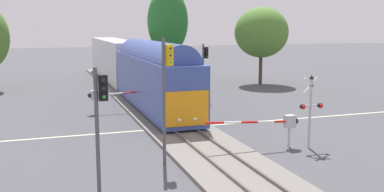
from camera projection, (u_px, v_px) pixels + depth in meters
ground_plane at (177, 128)px, 28.80m from camera, size 220.00×220.00×0.00m
road_centre_stripe at (177, 128)px, 28.80m from camera, size 44.00×0.20×0.01m
railway_track at (177, 126)px, 28.79m from camera, size 4.40×80.00×0.32m
commuter_train at (130, 65)px, 43.56m from camera, size 3.04×39.81×5.16m
crossing_gate_near at (280, 123)px, 23.89m from camera, size 5.49×0.40×1.80m
crossing_signal_mast at (311, 104)px, 23.67m from camera, size 1.36×0.44×4.04m
crossing_gate_far at (104, 95)px, 33.29m from camera, size 5.90×0.40×1.80m
traffic_signal_near_left at (100, 111)px, 16.90m from camera, size 0.53×0.38×5.10m
traffic_signal_far_side at (205, 63)px, 38.80m from camera, size 0.53×0.38×5.06m
traffic_signal_median at (167, 81)px, 20.66m from camera, size 0.53×0.38×6.09m
elm_centre_background at (168, 22)px, 52.21m from camera, size 4.84×4.84×11.00m
maple_right_background at (261, 32)px, 49.13m from camera, size 6.01×6.01×8.67m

